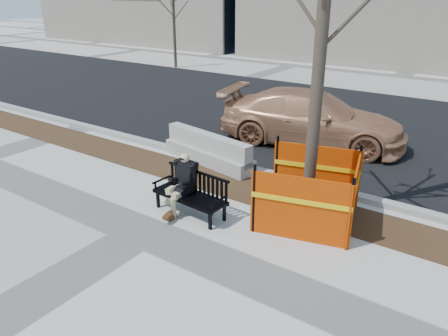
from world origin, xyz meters
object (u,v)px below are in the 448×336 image
at_px(bench, 190,214).
at_px(seated_man, 184,209).
at_px(jersey_barrier_left, 208,163).
at_px(sedan, 310,143).
at_px(tree_fence, 306,218).

relative_size(bench, seated_man, 1.37).
bearing_deg(jersey_barrier_left, bench, -50.85).
distance_m(sedan, jersey_barrier_left, 3.28).
height_order(bench, jersey_barrier_left, bench).
relative_size(seated_man, tree_fence, 0.18).
height_order(tree_fence, sedan, tree_fence).
relative_size(tree_fence, sedan, 1.28).
distance_m(seated_man, jersey_barrier_left, 2.58).
relative_size(bench, jersey_barrier_left, 0.58).
distance_m(bench, seated_man, 0.23).
xyz_separation_m(bench, jersey_barrier_left, (-1.32, 2.39, 0.00)).
bearing_deg(sedan, seated_man, 164.64).
xyz_separation_m(seated_man, sedan, (0.41, 5.24, 0.00)).
bearing_deg(bench, tree_fence, 34.33).
bearing_deg(tree_fence, sedan, 113.29).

